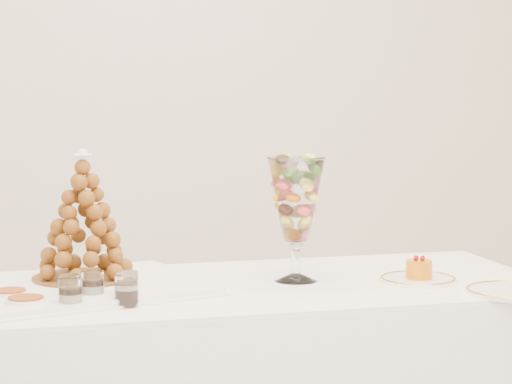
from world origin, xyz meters
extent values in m
cube|color=silver|center=(0.00, 2.00, 1.40)|extent=(4.50, 0.04, 2.80)
cube|color=white|center=(-0.08, 0.11, 0.69)|extent=(1.81, 0.73, 0.01)
cube|color=white|center=(-0.46, 0.12, 0.70)|extent=(0.73, 0.62, 0.02)
cylinder|color=white|center=(0.14, 0.13, 0.70)|extent=(0.12, 0.12, 0.02)
cylinder|color=white|center=(0.14, 0.13, 0.75)|extent=(0.03, 0.03, 0.08)
sphere|color=white|center=(0.14, 0.13, 0.79)|extent=(0.04, 0.04, 0.04)
cylinder|color=white|center=(0.46, 0.03, 0.69)|extent=(0.21, 0.21, 0.01)
cylinder|color=white|center=(0.63, -0.18, 0.69)|extent=(0.24, 0.24, 0.01)
cylinder|color=white|center=(-0.50, 0.01, 0.72)|extent=(0.05, 0.05, 0.07)
cylinder|color=white|center=(-0.44, 0.00, 0.73)|extent=(0.07, 0.07, 0.08)
cylinder|color=white|center=(-0.35, -0.01, 0.73)|extent=(0.07, 0.07, 0.07)
cylinder|color=white|center=(-0.50, -0.09, 0.73)|extent=(0.07, 0.07, 0.08)
cylinder|color=white|center=(-0.36, -0.08, 0.73)|extent=(0.07, 0.07, 0.08)
cylinder|color=white|center=(-0.64, 0.04, 0.70)|extent=(0.09, 0.09, 0.03)
cylinder|color=white|center=(-0.60, -0.07, 0.70)|extent=(0.10, 0.10, 0.03)
cylinder|color=brown|center=(-0.44, 0.20, 0.71)|extent=(0.28, 0.28, 0.01)
cone|color=brown|center=(-0.44, 0.20, 0.89)|extent=(0.27, 0.27, 0.34)
sphere|color=white|center=(-0.44, 0.20, 1.05)|extent=(0.03, 0.03, 0.03)
cylinder|color=orange|center=(0.46, 0.02, 0.72)|extent=(0.07, 0.07, 0.05)
sphere|color=maroon|center=(0.48, 0.03, 0.76)|extent=(0.01, 0.01, 0.01)
sphere|color=maroon|center=(0.46, 0.04, 0.76)|extent=(0.01, 0.01, 0.01)
sphere|color=maroon|center=(0.45, 0.02, 0.76)|extent=(0.01, 0.01, 0.01)
sphere|color=maroon|center=(0.47, 0.01, 0.76)|extent=(0.01, 0.01, 0.01)
camera|label=1|loc=(-0.65, -2.51, 1.23)|focal=70.00mm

